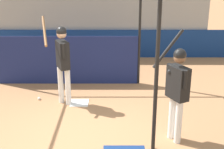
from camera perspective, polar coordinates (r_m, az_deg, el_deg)
The scene contains 8 objects.
ground_plane at distance 6.24m, azimuth -5.95°, elevation -11.55°, with size 60.00×60.00×0.00m, color #A8754C.
outfield_wall at distance 11.47m, azimuth -3.29°, elevation 5.64°, with size 24.00×0.12×1.01m.
bleacher_section at distance 13.32m, azimuth -2.92°, elevation 12.05°, with size 8.15×4.00×3.09m.
batting_cage at distance 8.17m, azimuth -9.07°, elevation 5.04°, with size 4.08×3.48×2.94m.
home_plate at distance 7.72m, azimuth -6.17°, elevation -5.19°, with size 0.44×0.44×0.02m.
player_batter at distance 7.37m, azimuth -9.29°, elevation 3.09°, with size 0.73×0.79×2.06m.
player_waiting at distance 5.81m, azimuth 11.63°, elevation -2.09°, with size 0.63×0.64×2.11m.
baseball at distance 8.07m, azimuth -13.39°, elevation -4.30°, with size 0.07×0.07×0.07m.
Camera 1 is at (0.61, -5.34, 3.17)m, focal length 50.00 mm.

